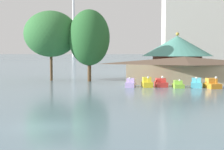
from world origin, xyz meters
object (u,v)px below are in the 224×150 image
Objects in this scene: pedal_boat_red at (161,83)px; shoreline_tree_mid at (89,38)px; green_roof_pavilion at (177,54)px; pedal_boat_orange at (212,84)px; pedal_boat_yellow at (147,83)px; boathouse at (185,69)px; pedal_boat_lime at (178,85)px; pedal_boat_lavender at (131,83)px; shoreline_tree_tall_left at (51,34)px; pedal_boat_cyan at (196,84)px.

pedal_boat_red is 16.63m from shoreline_tree_mid.
pedal_boat_red is 17.27m from green_roof_pavilion.
pedal_boat_orange is at bearing -27.81° from shoreline_tree_mid.
pedal_boat_red is (2.11, 0.77, -0.07)m from pedal_boat_yellow.
green_roof_pavilion is 18.13m from shoreline_tree_mid.
pedal_boat_lime is at bearing -104.10° from boathouse.
pedal_boat_red reaches higher than pedal_boat_lavender.
pedal_boat_lavender is 11.84m from pedal_boat_orange.
boathouse is (4.28, 6.14, 1.82)m from pedal_boat_red.
shoreline_tree_tall_left reaches higher than pedal_boat_orange.
pedal_boat_cyan is 17.53m from green_roof_pavilion.
pedal_boat_lavender is 0.79× the size of pedal_boat_orange.
shoreline_tree_tall_left is at bearing -104.75° from pedal_boat_cyan.
green_roof_pavilion is (8.64, 17.07, 4.41)m from pedal_boat_lavender.
pedal_boat_cyan is at bearing -126.07° from pedal_boat_orange.
pedal_boat_yellow is 18.57m from green_roof_pavilion.
green_roof_pavilion is 24.58m from shoreline_tree_tall_left.
pedal_boat_cyan is at bearing 96.00° from pedal_boat_lavender.
shoreline_tree_mid is (-14.60, 9.94, 7.35)m from pedal_boat_lime.
pedal_boat_orange is at bearing 80.97° from pedal_boat_lime.
pedal_boat_lavender is at bearing -141.58° from boathouse.
shoreline_tree_mid is (7.26, -1.29, -0.75)m from shoreline_tree_tall_left.
pedal_boat_cyan is at bearing -23.57° from shoreline_tree_tall_left.
shoreline_tree_mid is (-10.07, 9.44, 7.19)m from pedal_boat_yellow.
boathouse reaches higher than pedal_boat_lavender.
shoreline_tree_mid is at bearing -132.63° from pedal_boat_orange.
pedal_boat_cyan is (9.70, 0.13, 0.03)m from pedal_boat_lavender.
shoreline_tree_tall_left is (-17.33, 10.74, 7.95)m from pedal_boat_yellow.
green_roof_pavilion is 1.08× the size of shoreline_tree_tall_left.
green_roof_pavilion reaches higher than pedal_boat_lavender.
pedal_boat_orange is (11.82, -0.70, 0.04)m from pedal_boat_lavender.
shoreline_tree_tall_left is at bearing 169.89° from shoreline_tree_mid.
shoreline_tree_mid is at bearing -109.74° from pedal_boat_cyan.
pedal_boat_yellow reaches higher than pedal_boat_lime.
pedal_boat_orange reaches higher than pedal_boat_cyan.
pedal_boat_cyan is 20.99m from shoreline_tree_mid.
pedal_boat_lavender is 2.46m from pedal_boat_yellow.
pedal_boat_lime is 0.20× the size of shoreline_tree_tall_left.
pedal_boat_orange is 18.57m from green_roof_pavilion.
boathouse is at bearing -88.80° from green_roof_pavilion.
shoreline_tree_tall_left is (-24.57, 10.72, 7.97)m from pedal_boat_cyan.
shoreline_tree_mid is at bearing -10.11° from shoreline_tree_tall_left.
boathouse reaches higher than pedal_boat_lime.
green_roof_pavilion is at bearing 158.75° from pedal_boat_red.
pedal_boat_red is 0.21× the size of green_roof_pavilion.
pedal_boat_yellow is 0.12× the size of boathouse.
boathouse is at bearing -164.16° from pedal_boat_cyan.
boathouse reaches higher than pedal_boat_cyan.
shoreline_tree_mid is at bearing -132.58° from pedal_boat_red.
pedal_boat_lavender is 0.82× the size of pedal_boat_red.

